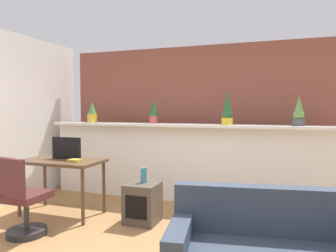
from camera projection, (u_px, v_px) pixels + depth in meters
divider_wall at (189, 164)px, 4.89m from camera, size 4.66×0.16×1.17m
plant_shelf at (188, 125)px, 4.82m from camera, size 4.66×0.39×0.04m
brick_wall_behind at (198, 120)px, 5.42m from camera, size 4.66×0.10×2.50m
potted_plant_0 at (92, 113)px, 5.33m from camera, size 0.16×0.16×0.35m
potted_plant_1 at (154, 111)px, 5.03m from camera, size 0.14×0.14×0.37m
potted_plant_2 at (227, 110)px, 4.59m from camera, size 0.16×0.16×0.49m
potted_plant_3 at (299, 113)px, 4.31m from camera, size 0.17×0.17×0.41m
desk at (62, 166)px, 4.29m from camera, size 1.10×0.60×0.75m
tv_monitor at (66, 148)px, 4.35m from camera, size 0.44×0.04×0.30m
office_chair at (22, 203)px, 3.55m from camera, size 0.48×0.48×0.91m
side_cube_shelf at (142, 203)px, 4.00m from camera, size 0.40×0.41×0.50m
vase_on_shelf at (144, 175)px, 4.04m from camera, size 0.08×0.08×0.19m
book_on_desk at (75, 161)px, 4.12m from camera, size 0.16×0.13×0.04m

